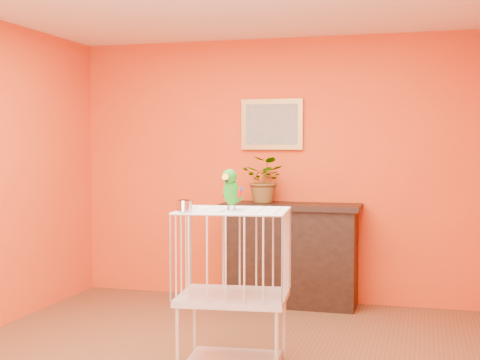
% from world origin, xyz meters
% --- Properties ---
extents(room_shell, '(4.50, 4.50, 4.50)m').
position_xyz_m(room_shell, '(0.00, 0.00, 1.58)').
color(room_shell, '#E44B15').
rests_on(room_shell, ground).
extents(console_cabinet, '(1.33, 0.48, 0.98)m').
position_xyz_m(console_cabinet, '(0.23, 2.02, 0.49)').
color(console_cabinet, black).
rests_on(console_cabinet, ground).
extents(potted_plant, '(0.50, 0.53, 0.35)m').
position_xyz_m(potted_plant, '(-0.02, 2.05, 1.16)').
color(potted_plant, '#26722D').
rests_on(potted_plant, console_cabinet).
extents(framed_picture, '(0.62, 0.04, 0.50)m').
position_xyz_m(framed_picture, '(0.00, 2.22, 1.75)').
color(framed_picture, '#BD9143').
rests_on(framed_picture, room_shell).
extents(birdcage, '(0.77, 0.63, 1.11)m').
position_xyz_m(birdcage, '(0.23, 0.03, 0.58)').
color(birdcage, beige).
rests_on(birdcage, ground).
extents(feed_cup, '(0.10, 0.10, 0.07)m').
position_xyz_m(feed_cup, '(-0.03, -0.20, 1.15)').
color(feed_cup, silver).
rests_on(feed_cup, birdcage).
extents(parrot, '(0.14, 0.25, 0.28)m').
position_xyz_m(parrot, '(0.23, -0.01, 1.25)').
color(parrot, '#59544C').
rests_on(parrot, birdcage).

